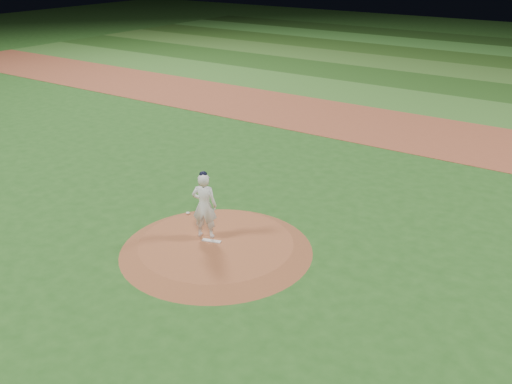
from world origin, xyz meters
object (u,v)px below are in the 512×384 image
rosin_bag (188,213)px  pitcher_on_mound (204,205)px  pitching_rubber (212,241)px  pitchers_mound (216,246)px

rosin_bag → pitcher_on_mound: size_ratio=0.06×
rosin_bag → pitching_rubber: bearing=-29.7°
pitching_rubber → pitcher_on_mound: size_ratio=0.27×
pitchers_mound → rosin_bag: bearing=152.9°
rosin_bag → pitcher_on_mound: bearing=-31.2°
rosin_bag → pitcher_on_mound: pitcher_on_mound is taller
pitchers_mound → pitcher_on_mound: pitcher_on_mound is taller
pitchers_mound → pitcher_on_mound: (-0.49, 0.12, 1.12)m
pitching_rubber → pitcher_on_mound: bearing=139.2°
rosin_bag → pitcher_on_mound: 1.91m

